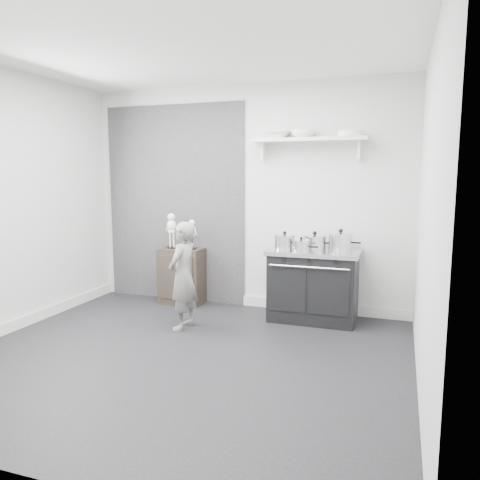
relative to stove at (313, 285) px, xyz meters
The scene contains 15 objects.
ground 1.79m from the stove, 122.09° to the right, with size 4.00×4.00×0.00m, color black.
room_shell 2.08m from the stove, 127.40° to the right, with size 4.02×3.62×2.71m.
wall_shelf 1.62m from the stove, 121.96° to the left, with size 1.30×0.26×0.24m.
stove is the anchor object (origin of this frame).
side_cabinet 1.71m from the stove, behind, with size 0.54×0.32×0.71m, color black.
child 1.47m from the stove, 149.25° to the right, with size 0.42×0.27×1.15m, color slate.
pot_front_left 0.58m from the stove, 167.48° to the right, with size 0.32×0.23×0.20m.
pot_back_left 0.48m from the stove, 98.20° to the left, with size 0.36×0.27×0.20m.
pot_back_right 0.57m from the stove, 15.35° to the left, with size 0.35×0.27×0.24m.
pot_front_center 0.50m from the stove, 124.22° to the right, with size 0.28×0.19×0.16m.
skeleton_full 1.92m from the stove, behind, with size 0.14×0.09×0.51m, color white, non-canonical shape.
skeleton_torso 1.64m from the stove, behind, with size 0.12×0.08×0.42m, color white, non-canonical shape.
bowl_large 1.76m from the stove, 158.75° to the left, with size 0.32×0.32×0.08m, color white.
bowl_small 1.70m from the stove, 134.47° to the left, with size 0.27×0.27×0.08m, color white.
plate_stack 1.71m from the stove, 30.29° to the left, with size 0.28×0.28×0.06m, color white.
Camera 1 is at (1.82, -3.64, 1.64)m, focal length 35.00 mm.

